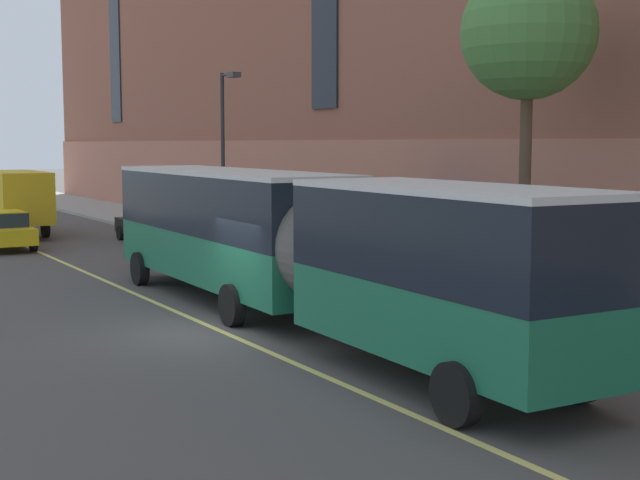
{
  "coord_description": "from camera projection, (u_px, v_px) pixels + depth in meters",
  "views": [
    {
      "loc": [
        -8.06,
        -18.38,
        4.28
      ],
      "look_at": [
        3.53,
        1.13,
        1.8
      ],
      "focal_mm": 50.0,
      "sensor_mm": 36.0,
      "label": 1
    }
  ],
  "objects": [
    {
      "name": "street_tree_mid_block",
      "position": [
        528.0,
        34.0,
        22.6
      ],
      "size": [
        3.47,
        3.47,
        8.68
      ],
      "color": "brown",
      "rests_on": "sidewalk"
    },
    {
      "name": "lane_centerline",
      "position": [
        172.0,
        310.0,
        22.93
      ],
      "size": [
        0.16,
        140.0,
        0.01
      ],
      "primitive_type": "cube",
      "color": "#E0D66B",
      "rests_on": "ground"
    },
    {
      "name": "parked_car_navy_3",
      "position": [
        220.0,
        240.0,
        32.1
      ],
      "size": [
        1.98,
        4.77,
        1.56
      ],
      "color": "navy",
      "rests_on": "ground"
    },
    {
      "name": "ground_plane",
      "position": [
        212.0,
        332.0,
        20.27
      ],
      "size": [
        260.0,
        260.0,
        0.0
      ],
      "primitive_type": "plane",
      "color": "#4C4947"
    },
    {
      "name": "city_bus",
      "position": [
        292.0,
        239.0,
        20.69
      ],
      "size": [
        3.26,
        18.81,
        3.56
      ],
      "color": "#1E704C",
      "rests_on": "ground"
    },
    {
      "name": "fire_hydrant",
      "position": [
        308.0,
        255.0,
        30.14
      ],
      "size": [
        0.42,
        0.24,
        0.72
      ],
      "color": "red",
      "rests_on": "sidewalk"
    },
    {
      "name": "box_truck",
      "position": [
        14.0,
        199.0,
        41.1
      ],
      "size": [
        2.43,
        7.46,
        2.99
      ],
      "color": "gold",
      "rests_on": "ground"
    },
    {
      "name": "street_lamp",
      "position": [
        225.0,
        140.0,
        35.6
      ],
      "size": [
        0.36,
        1.48,
        6.91
      ],
      "color": "#2D2D30",
      "rests_on": "sidewalk"
    },
    {
      "name": "sidewalk",
      "position": [
        437.0,
        281.0,
        27.31
      ],
      "size": [
        4.94,
        160.0,
        0.15
      ],
      "primitive_type": "cube",
      "color": "#9E9B93",
      "rests_on": "ground"
    },
    {
      "name": "parked_car_black_2",
      "position": [
        150.0,
        224.0,
        38.36
      ],
      "size": [
        2.07,
        4.66,
        1.56
      ],
      "color": "black",
      "rests_on": "ground"
    },
    {
      "name": "taxi_cab",
      "position": [
        3.0,
        230.0,
        35.81
      ],
      "size": [
        1.96,
        4.45,
        1.56
      ],
      "color": "yellow",
      "rests_on": "ground"
    }
  ]
}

